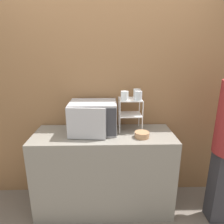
% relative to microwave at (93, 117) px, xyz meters
% --- Properties ---
extents(ground_plane, '(12.00, 12.00, 0.00)m').
position_rel_microwave_xyz_m(ground_plane, '(0.11, -0.34, -1.09)').
color(ground_plane, '#6B6056').
extents(wall_back, '(8.00, 0.06, 2.60)m').
position_rel_microwave_xyz_m(wall_back, '(0.11, 0.26, 0.21)').
color(wall_back, olive).
rests_on(wall_back, ground_plane).
extents(counter, '(1.51, 0.56, 0.92)m').
position_rel_microwave_xyz_m(counter, '(0.11, -0.06, -0.63)').
color(counter, gray).
rests_on(counter, ground_plane).
extents(microwave, '(0.50, 0.43, 0.34)m').
position_rel_microwave_xyz_m(microwave, '(0.00, 0.00, 0.00)').
color(microwave, '#ADADB2').
rests_on(microwave, counter).
extents(dish_rack, '(0.25, 0.23, 0.36)m').
position_rel_microwave_xyz_m(dish_rack, '(0.41, 0.06, 0.09)').
color(dish_rack, white).
rests_on(dish_rack, counter).
extents(glass_front_left, '(0.08, 0.08, 0.10)m').
position_rel_microwave_xyz_m(glass_front_left, '(0.34, -0.00, 0.24)').
color(glass_front_left, silver).
rests_on(glass_front_left, dish_rack).
extents(glass_back_right, '(0.08, 0.08, 0.10)m').
position_rel_microwave_xyz_m(glass_back_right, '(0.49, 0.13, 0.24)').
color(glass_back_right, silver).
rests_on(glass_back_right, dish_rack).
extents(glass_front_right, '(0.08, 0.08, 0.10)m').
position_rel_microwave_xyz_m(glass_front_right, '(0.48, -0.00, 0.24)').
color(glass_front_right, silver).
rests_on(glass_front_right, dish_rack).
extents(bowl, '(0.15, 0.15, 0.06)m').
position_rel_microwave_xyz_m(bowl, '(0.51, -0.16, -0.14)').
color(bowl, '#AD7F56').
rests_on(bowl, counter).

